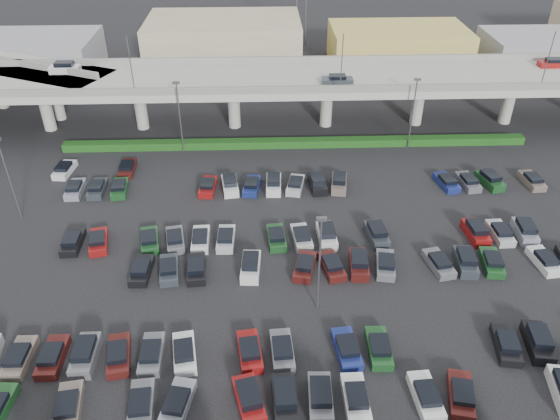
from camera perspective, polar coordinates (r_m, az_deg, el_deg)
name	(u,v)px	position (r m, az deg, el deg)	size (l,w,h in m)	color
ground	(310,255)	(58.07, 3.16, -4.67)	(280.00, 280.00, 0.00)	black
overpass	(292,82)	(82.67, 1.27, 13.20)	(150.00, 13.00, 15.80)	#979890
hedge	(296,143)	(78.86, 1.68, 7.02)	(66.00, 1.60, 1.10)	#153B11
parked_cars	(312,277)	(54.36, 3.33, -7.00)	(63.10, 41.63, 1.67)	#B2B2B7
light_poles	(270,196)	(55.88, -1.03, 1.52)	(66.90, 48.38, 10.30)	#4C4B50
distant_buildings	(348,42)	(113.14, 7.07, 16.98)	(138.00, 24.00, 9.00)	gray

